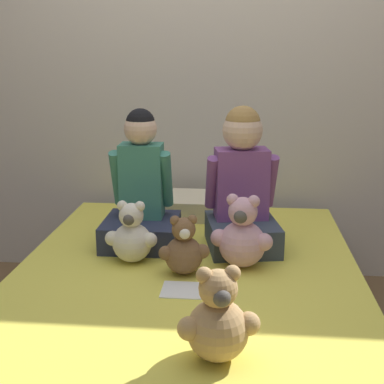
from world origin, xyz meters
The scene contains 11 objects.
ground_plane centered at (0.00, 0.00, 0.00)m, with size 14.00×14.00×0.00m, color brown.
wall_behind_bed centered at (0.00, 1.13, 1.25)m, with size 8.00×0.06×2.50m.
bed centered at (0.00, 0.00, 0.23)m, with size 1.48×2.01×0.46m.
child_on_left centered at (-0.25, 0.35, 0.70)m, with size 0.35×0.34×0.65m.
child_on_right centered at (0.23, 0.35, 0.74)m, with size 0.37×0.41×0.66m.
teddy_bear_held_by_left_child centered at (-0.25, 0.11, 0.58)m, with size 0.23×0.17×0.28m.
teddy_bear_held_by_right_child centered at (0.23, 0.10, 0.59)m, with size 0.26×0.20×0.32m.
teddy_bear_between_children centered at (-0.01, 0.00, 0.57)m, with size 0.21×0.16×0.25m.
teddy_bear_at_foot_of_bed centered at (0.16, -0.62, 0.59)m, with size 0.25×0.19×0.30m.
pillow_at_headboard centered at (0.00, 0.81, 0.51)m, with size 0.60×0.33×0.11m.
sign_card centered at (0.03, -0.17, 0.46)m, with size 0.21×0.15×0.00m.
Camera 1 is at (0.22, -2.06, 1.37)m, focal length 50.00 mm.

